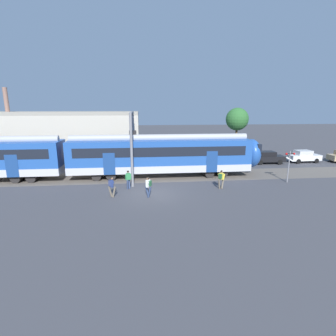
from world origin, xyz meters
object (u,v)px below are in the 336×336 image
pedestrian_navy (112,185)px  parked_car_white (304,156)px  parked_car_black (268,157)px  pedestrian_yellow (221,178)px  crossing_signal (289,162)px  pedestrian_white (148,185)px  pedestrian_green (128,178)px

pedestrian_navy → parked_car_white: size_ratio=0.41×
parked_car_black → parked_car_white: size_ratio=1.00×
pedestrian_yellow → parked_car_white: size_ratio=0.41×
parked_car_white → crossing_signal: crossing_signal is taller
pedestrian_white → pedestrian_yellow: same height
pedestrian_yellow → parked_car_black: size_ratio=0.41×
pedestrian_green → pedestrian_yellow: (8.02, -0.74, 0.03)m
crossing_signal → pedestrian_green: bearing=-177.8°
pedestrian_navy → parked_car_white: (23.15, 10.98, -0.21)m
pedestrian_white → crossing_signal: size_ratio=0.56×
pedestrian_navy → parked_car_black: (18.16, 10.71, -0.21)m
pedestrian_green → crossing_signal: bearing=2.2°
pedestrian_navy → pedestrian_green: size_ratio=1.00×
pedestrian_green → crossing_signal: (14.91, 0.56, 1.05)m
pedestrian_green → parked_car_white: pedestrian_green is taller
parked_car_black → parked_car_white: bearing=3.1°
pedestrian_green → pedestrian_white: (1.67, -2.27, 0.03)m
crossing_signal → parked_car_white: bearing=50.4°
pedestrian_navy → pedestrian_white: bearing=-6.9°
pedestrian_navy → pedestrian_yellow: size_ratio=1.00×
pedestrian_white → crossing_signal: (13.23, 2.84, 1.02)m
pedestrian_yellow → crossing_signal: bearing=10.7°
parked_car_black → pedestrian_green: bearing=-152.6°
pedestrian_navy → pedestrian_yellow: (9.24, 1.18, 0.00)m
pedestrian_navy → crossing_signal: size_ratio=0.56×
pedestrian_navy → crossing_signal: crossing_signal is taller
pedestrian_navy → parked_car_black: 21.08m
parked_car_black → crossing_signal: crossing_signal is taller
pedestrian_navy → pedestrian_green: same height
pedestrian_white → crossing_signal: 13.57m
parked_car_white → pedestrian_green: bearing=-157.6°
parked_car_black → crossing_signal: bearing=-103.9°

